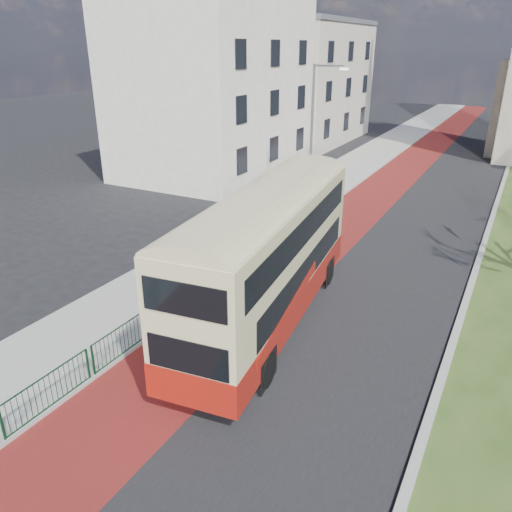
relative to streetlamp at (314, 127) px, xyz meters
The scene contains 11 objects.
ground 19.08m from the streetlamp, 76.42° to the right, with size 160.00×160.00×0.00m, color black.
road_carriageway 7.70m from the streetlamp, 18.88° to the left, with size 9.00×120.00×0.01m, color black.
bus_lane 5.91m from the streetlamp, 32.43° to the left, with size 3.40×120.00×0.01m, color #591414.
pavement_west 5.00m from the streetlamp, 108.07° to the left, with size 4.00×120.00×0.12m, color gray.
kerb_west 5.13m from the streetlamp, 56.03° to the left, with size 0.25×120.00×0.13m, color #999993.
kerb_east 12.07m from the streetlamp, 20.95° to the left, with size 0.25×80.00×0.13m, color #999993.
pedestrian_railing 14.64m from the streetlamp, 84.30° to the right, with size 0.07×24.00×1.12m.
street_block_near 10.62m from the streetlamp, 157.49° to the left, with size 10.30×14.30×13.00m.
street_block_far 22.24m from the streetlamp, 115.76° to the left, with size 10.30×16.30×11.50m.
streetlamp is the anchor object (origin of this frame).
bus 15.46m from the streetlamp, 73.30° to the right, with size 3.87×11.46×4.70m.
Camera 1 is at (7.01, -10.49, 9.06)m, focal length 35.00 mm.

